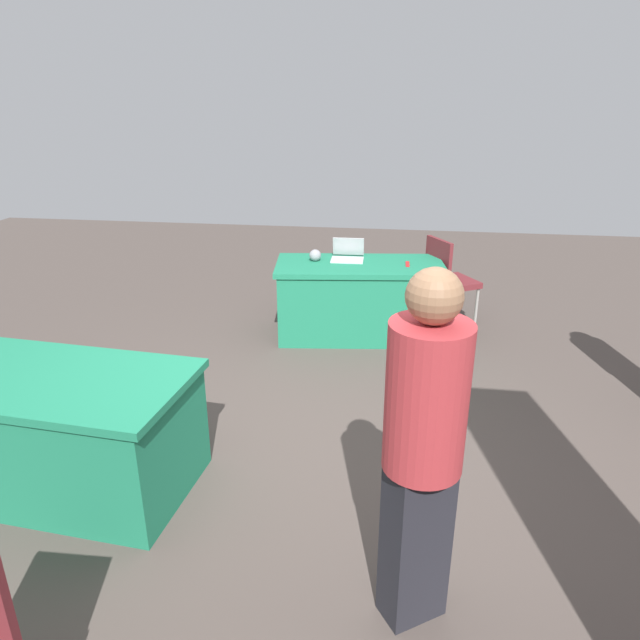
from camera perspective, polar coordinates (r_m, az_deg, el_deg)
name	(u,v)px	position (r m, az deg, el deg)	size (l,w,h in m)	color
ground_plane	(302,457)	(4.01, -1.78, -13.47)	(14.40, 14.40, 0.00)	#4C423D
table_foreground	(359,300)	(5.77, 3.91, 2.05)	(1.73, 0.96, 0.75)	#1E7A56
table_mid_left	(64,432)	(3.89, -24.16, -10.12)	(1.65, 1.01, 0.75)	#1E7A56
chair_tucked_right	(447,276)	(6.11, 12.56, 4.25)	(0.60, 0.60, 0.94)	#9E9993
person_organiser	(423,441)	(2.48, 10.25, -11.76)	(0.47, 0.47, 1.70)	#26262D
laptop_silver	(348,256)	(5.78, 2.77, 6.42)	(0.33, 0.30, 0.21)	silver
yarn_ball	(315,255)	(5.71, -0.49, 6.46)	(0.12, 0.12, 0.12)	gray
scissors_red	(408,264)	(5.67, 8.71, 5.53)	(0.18, 0.04, 0.01)	red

